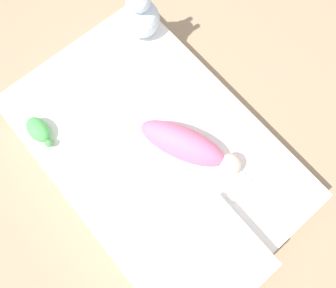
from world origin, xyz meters
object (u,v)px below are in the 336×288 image
Objects in this scene: swaddled_baby at (187,145)px; turtle_plush at (39,130)px; bunny_plush at (140,14)px; pillow at (215,259)px.

swaddled_baby reaches higher than turtle_plush.
bunny_plush reaches higher than swaddled_baby.
swaddled_baby is at bearing 152.40° from pillow.
swaddled_baby is 0.73m from bunny_plush.
pillow is (0.46, -0.24, -0.04)m from swaddled_baby.
turtle_plush is (-1.00, -0.25, -0.00)m from pillow.
pillow is at bearing -24.28° from bunny_plush.
bunny_plush is (-0.68, 0.27, 0.05)m from swaddled_baby.
swaddled_baby is at bearing 42.48° from turtle_plush.
bunny_plush reaches higher than pillow.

